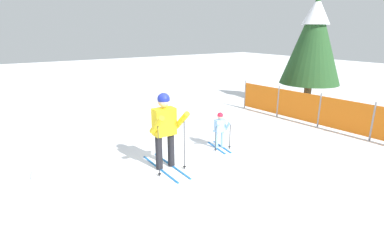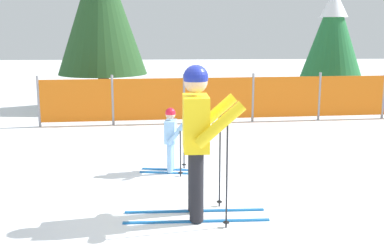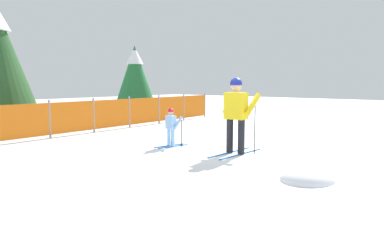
{
  "view_description": "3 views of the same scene",
  "coord_description": "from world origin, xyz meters",
  "px_view_note": "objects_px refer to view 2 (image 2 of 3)",
  "views": [
    {
      "loc": [
        5.56,
        -3.35,
        3.15
      ],
      "look_at": [
        -0.38,
        0.61,
        0.94
      ],
      "focal_mm": 28.0,
      "sensor_mm": 36.0,
      "label": 1
    },
    {
      "loc": [
        -0.62,
        -5.68,
        2.23
      ],
      "look_at": [
        -0.25,
        1.02,
        0.9
      ],
      "focal_mm": 45.0,
      "sensor_mm": 36.0,
      "label": 2
    },
    {
      "loc": [
        -7.69,
        -5.2,
        1.73
      ],
      "look_at": [
        -0.77,
        0.72,
        0.71
      ],
      "focal_mm": 35.0,
      "sensor_mm": 36.0,
      "label": 3
    }
  ],
  "objects_px": {
    "skier_adult": "(198,128)",
    "conifer_near": "(101,6)",
    "skier_child": "(172,135)",
    "safety_fence": "(253,97)",
    "conifer_far": "(333,31)"
  },
  "relations": [
    {
      "from": "skier_adult",
      "to": "safety_fence",
      "type": "distance_m",
      "value": 6.28
    },
    {
      "from": "skier_child",
      "to": "conifer_near",
      "type": "xyz_separation_m",
      "value": [
        -1.84,
        6.39,
        2.25
      ]
    },
    {
      "from": "skier_adult",
      "to": "conifer_near",
      "type": "bearing_deg",
      "value": 104.16
    },
    {
      "from": "conifer_far",
      "to": "conifer_near",
      "type": "xyz_separation_m",
      "value": [
        -6.83,
        -0.82,
        0.7
      ]
    },
    {
      "from": "skier_child",
      "to": "safety_fence",
      "type": "height_order",
      "value": "safety_fence"
    },
    {
      "from": "skier_adult",
      "to": "conifer_far",
      "type": "xyz_separation_m",
      "value": [
        4.7,
        9.08,
        1.06
      ]
    },
    {
      "from": "conifer_far",
      "to": "conifer_near",
      "type": "relative_size",
      "value": 0.75
    },
    {
      "from": "skier_child",
      "to": "conifer_far",
      "type": "relative_size",
      "value": 0.3
    },
    {
      "from": "skier_adult",
      "to": "conifer_near",
      "type": "relative_size",
      "value": 0.4
    },
    {
      "from": "skier_child",
      "to": "skier_adult",
      "type": "bearing_deg",
      "value": -71.96
    },
    {
      "from": "skier_child",
      "to": "safety_fence",
      "type": "relative_size",
      "value": 0.1
    },
    {
      "from": "skier_adult",
      "to": "skier_child",
      "type": "height_order",
      "value": "skier_adult"
    },
    {
      "from": "safety_fence",
      "to": "conifer_far",
      "type": "distance_m",
      "value": 4.54
    },
    {
      "from": "safety_fence",
      "to": "skier_child",
      "type": "bearing_deg",
      "value": -116.17
    },
    {
      "from": "conifer_far",
      "to": "skier_child",
      "type": "bearing_deg",
      "value": -124.71
    }
  ]
}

